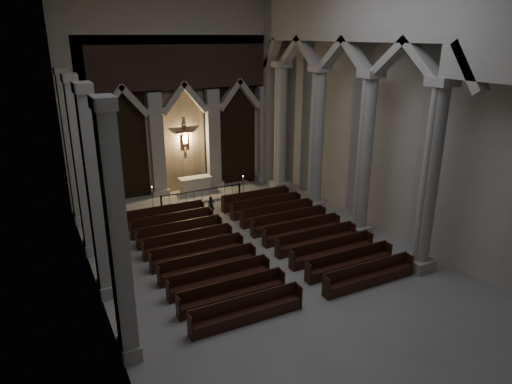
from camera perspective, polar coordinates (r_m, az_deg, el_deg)
room at (r=17.26m, az=3.17°, el=12.71°), size 24.00×24.10×12.00m
sanctuary_wall at (r=27.89m, az=-9.12°, el=12.88°), size 14.00×0.77×12.00m
right_arcade at (r=21.52m, az=14.50°, el=14.01°), size 1.00×24.00×12.00m
left_pilasters at (r=19.26m, az=-20.28°, el=0.96°), size 0.60×13.00×8.03m
sanctuary_step at (r=28.46m, az=-7.84°, el=-0.48°), size 8.50×2.60×0.15m
altar at (r=28.62m, az=-7.58°, el=0.88°), size 1.99×0.80×1.01m
altar_rail at (r=26.88m, az=-6.79°, el=-0.32°), size 4.96×0.09×0.97m
candle_stand_left at (r=26.54m, az=-12.75°, el=-1.50°), size 0.25×0.25×1.47m
candle_stand_right at (r=27.73m, az=-1.62°, el=-0.10°), size 0.25×0.25×1.50m
pews at (r=21.35m, az=-0.44°, el=-6.45°), size 9.64×10.37×0.94m
worshipper at (r=25.40m, az=-5.62°, el=-1.73°), size 0.43×0.32×1.06m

